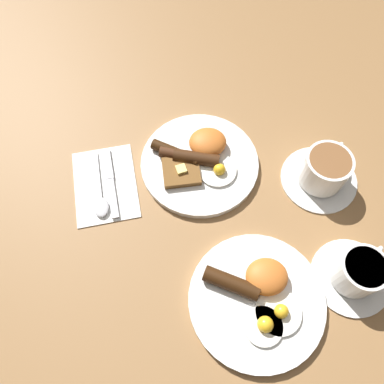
{
  "coord_description": "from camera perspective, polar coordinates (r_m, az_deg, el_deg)",
  "views": [
    {
      "loc": [
        0.05,
        0.41,
        0.69
      ],
      "look_at": [
        0.02,
        0.08,
        0.03
      ],
      "focal_mm": 35.0,
      "sensor_mm": 36.0,
      "label": 1
    }
  ],
  "objects": [
    {
      "name": "knife",
      "position": [
        0.8,
        -12.4,
        2.04
      ],
      "size": [
        0.04,
        0.16,
        0.01
      ],
      "rotation": [
        0.0,
        0.0,
        1.7
      ],
      "color": "silver",
      "rests_on": "napkin"
    },
    {
      "name": "napkin",
      "position": [
        0.8,
        -13.1,
        1.21
      ],
      "size": [
        0.15,
        0.19,
        0.01
      ],
      "primitive_type": "cube",
      "rotation": [
        0.0,
        0.0,
        0.11
      ],
      "color": "white",
      "rests_on": "ground_plane"
    },
    {
      "name": "spoon",
      "position": [
        0.78,
        -13.78,
        -1.11
      ],
      "size": [
        0.04,
        0.16,
        0.01
      ],
      "rotation": [
        0.0,
        0.0,
        1.68
      ],
      "color": "silver",
      "rests_on": "napkin"
    },
    {
      "name": "breakfast_plate_near",
      "position": [
        0.8,
        1.03,
        4.9
      ],
      "size": [
        0.25,
        0.25,
        0.05
      ],
      "color": "white",
      "rests_on": "ground_plane"
    },
    {
      "name": "breakfast_plate_far",
      "position": [
        0.7,
        9.95,
        -15.51
      ],
      "size": [
        0.25,
        0.25,
        0.05
      ],
      "color": "white",
      "rests_on": "ground_plane"
    },
    {
      "name": "teacup_far",
      "position": [
        0.74,
        23.85,
        -11.17
      ],
      "size": [
        0.15,
        0.15,
        0.08
      ],
      "color": "white",
      "rests_on": "ground_plane"
    },
    {
      "name": "ground_plane",
      "position": [
        0.81,
        1.15,
        4.13
      ],
      "size": [
        3.0,
        3.0,
        0.0
      ],
      "primitive_type": "plane",
      "color": "olive"
    },
    {
      "name": "teacup_near",
      "position": [
        0.8,
        19.44,
        3.01
      ],
      "size": [
        0.16,
        0.16,
        0.08
      ],
      "color": "white",
      "rests_on": "ground_plane"
    }
  ]
}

